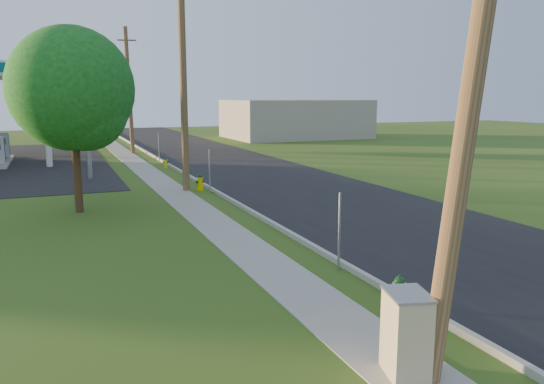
% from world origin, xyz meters
% --- Properties ---
extents(ground_plane, '(140.00, 140.00, 0.00)m').
position_xyz_m(ground_plane, '(0.00, 0.00, 0.00)').
color(ground_plane, '#2E4A12').
rests_on(ground_plane, ground).
extents(road, '(8.00, 120.00, 0.02)m').
position_xyz_m(road, '(4.50, 10.00, 0.01)').
color(road, black).
rests_on(road, ground).
extents(curb, '(0.15, 120.00, 0.15)m').
position_xyz_m(curb, '(0.50, 10.00, 0.07)').
color(curb, '#9E9C91').
rests_on(curb, ground).
extents(sidewalk, '(1.50, 120.00, 0.03)m').
position_xyz_m(sidewalk, '(-1.25, 10.00, 0.01)').
color(sidewalk, gray).
rests_on(sidewalk, ground).
extents(utility_pole_near, '(1.40, 0.32, 9.48)m').
position_xyz_m(utility_pole_near, '(-0.60, -1.00, 4.80)').
color(utility_pole_near, brown).
rests_on(utility_pole_near, ground).
extents(utility_pole_mid, '(1.40, 0.32, 9.80)m').
position_xyz_m(utility_pole_mid, '(-0.60, 17.00, 4.95)').
color(utility_pole_mid, brown).
rests_on(utility_pole_mid, ground).
extents(utility_pole_far, '(1.40, 0.32, 9.50)m').
position_xyz_m(utility_pole_far, '(-0.60, 35.00, 4.80)').
color(utility_pole_far, brown).
rests_on(utility_pole_far, ground).
extents(sign_post_near, '(0.05, 0.04, 2.00)m').
position_xyz_m(sign_post_near, '(0.25, 4.20, 1.00)').
color(sign_post_near, gray).
rests_on(sign_post_near, ground).
extents(sign_post_mid, '(0.05, 0.04, 2.00)m').
position_xyz_m(sign_post_mid, '(0.25, 16.00, 1.00)').
color(sign_post_mid, gray).
rests_on(sign_post_mid, ground).
extents(sign_post_far, '(0.05, 0.04, 2.00)m').
position_xyz_m(sign_post_far, '(0.25, 28.20, 1.00)').
color(sign_post_far, gray).
rests_on(sign_post_far, ground).
extents(fuel_pump_se, '(1.20, 3.20, 1.90)m').
position_xyz_m(fuel_pump_se, '(-9.50, 34.00, 0.72)').
color(fuel_pump_se, '#9E9C91').
rests_on(fuel_pump_se, ground).
extents(price_pylon, '(0.34, 2.04, 6.85)m').
position_xyz_m(price_pylon, '(-4.50, 22.50, 5.43)').
color(price_pylon, gray).
rests_on(price_pylon, ground).
extents(distant_building, '(14.00, 10.00, 4.00)m').
position_xyz_m(distant_building, '(18.00, 45.00, 2.00)').
color(distant_building, gray).
rests_on(distant_building, ground).
extents(tree_verge, '(4.55, 4.55, 6.89)m').
position_xyz_m(tree_verge, '(-5.35, 13.94, 4.44)').
color(tree_verge, '#372412').
rests_on(tree_verge, ground).
extents(tree_lot, '(4.37, 4.37, 6.62)m').
position_xyz_m(tree_lot, '(-4.38, 41.68, 4.26)').
color(tree_lot, '#372412').
rests_on(tree_lot, ground).
extents(hydrant_near, '(0.37, 0.33, 0.72)m').
position_xyz_m(hydrant_near, '(0.18, 1.57, 0.35)').
color(hydrant_near, gold).
rests_on(hydrant_near, ground).
extents(hydrant_mid, '(0.42, 0.37, 0.81)m').
position_xyz_m(hydrant_mid, '(0.03, 16.88, 0.40)').
color(hydrant_mid, '#EEC300').
rests_on(hydrant_mid, ground).
extents(hydrant_far, '(0.34, 0.31, 0.66)m').
position_xyz_m(hydrant_far, '(0.14, 25.50, 0.32)').
color(hydrant_far, yellow).
rests_on(hydrant_far, ground).
extents(utility_cabinet, '(0.80, 0.94, 1.38)m').
position_xyz_m(utility_cabinet, '(-1.36, -0.72, 0.69)').
color(utility_cabinet, tan).
rests_on(utility_cabinet, ground).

